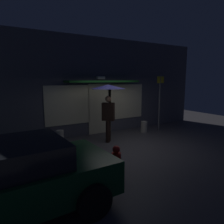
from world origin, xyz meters
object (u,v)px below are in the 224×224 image
object	(u,v)px
street_sign_post	(160,99)
sidewalk_bollard_2	(60,137)
fire_hydrant	(116,161)
person_with_umbrella	(108,97)
sidewalk_bollard	(144,127)

from	to	relation	value
street_sign_post	sidewalk_bollard_2	xyz separation A→B (m)	(-4.64, 0.29, -1.22)
street_sign_post	fire_hydrant	xyz separation A→B (m)	(-4.13, -2.86, -1.13)
person_with_umbrella	street_sign_post	bearing A→B (deg)	49.74
street_sign_post	sidewalk_bollard	size ratio (longest dim) A/B	5.28
sidewalk_bollard	person_with_umbrella	bearing A→B (deg)	-168.81
sidewalk_bollard_2	fire_hydrant	distance (m)	3.19
street_sign_post	sidewalk_bollard	world-z (taller)	street_sign_post
person_with_umbrella	fire_hydrant	xyz separation A→B (m)	(-1.19, -2.50, -1.39)
fire_hydrant	sidewalk_bollard	bearing A→B (deg)	41.53
street_sign_post	fire_hydrant	distance (m)	5.14
person_with_umbrella	street_sign_post	size ratio (longest dim) A/B	0.84
person_with_umbrella	sidewalk_bollard_2	world-z (taller)	person_with_umbrella
street_sign_post	sidewalk_bollard	xyz separation A→B (m)	(-0.84, 0.06, -1.23)
person_with_umbrella	sidewalk_bollard_2	size ratio (longest dim) A/B	4.24
street_sign_post	sidewalk_bollard_2	bearing A→B (deg)	176.38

